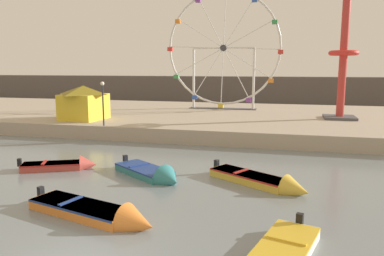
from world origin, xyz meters
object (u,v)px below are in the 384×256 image
carnival_booth_yellow_awning (84,102)px  motorboat_orange_hull (103,214)px  promenade_lamp_near (103,97)px  ferris_wheel_white_frame (223,50)px  motorboat_faded_red (65,165)px  drop_tower_red_tower (343,63)px  motorboat_teal_painted (155,174)px  motorboat_mustard_yellow (266,182)px

carnival_booth_yellow_awning → motorboat_orange_hull: bearing=-53.5°
motorboat_orange_hull → promenade_lamp_near: bearing=132.8°
ferris_wheel_white_frame → promenade_lamp_near: size_ratio=3.71×
motorboat_faded_red → drop_tower_red_tower: size_ratio=0.36×
motorboat_faded_red → motorboat_teal_painted: (5.70, -0.50, 0.00)m
motorboat_teal_painted → promenade_lamp_near: bearing=164.6°
ferris_wheel_white_frame → drop_tower_red_tower: 13.30m
motorboat_orange_hull → promenade_lamp_near: (-7.66, 14.93, 3.29)m
motorboat_mustard_yellow → carnival_booth_yellow_awning: (-17.11, 12.24, 2.52)m
ferris_wheel_white_frame → motorboat_teal_painted: bearing=-89.0°
motorboat_faded_red → ferris_wheel_white_frame: ferris_wheel_white_frame is taller
motorboat_teal_painted → drop_tower_red_tower: drop_tower_red_tower is taller
ferris_wheel_white_frame → drop_tower_red_tower: ferris_wheel_white_frame is taller
ferris_wheel_white_frame → drop_tower_red_tower: size_ratio=1.13×
motorboat_teal_painted → promenade_lamp_near: 12.53m
drop_tower_red_tower → promenade_lamp_near: 21.54m
motorboat_mustard_yellow → motorboat_orange_hull: size_ratio=0.89×
drop_tower_red_tower → carnival_booth_yellow_awning: (-22.78, -6.21, -3.51)m
motorboat_mustard_yellow → drop_tower_red_tower: (5.67, 18.45, 6.03)m
motorboat_orange_hull → carnival_booth_yellow_awning: size_ratio=1.43×
ferris_wheel_white_frame → promenade_lamp_near: bearing=-116.2°
motorboat_orange_hull → ferris_wheel_white_frame: size_ratio=0.45×
motorboat_faded_red → ferris_wheel_white_frame: size_ratio=0.32×
motorboat_faded_red → promenade_lamp_near: promenade_lamp_near is taller
motorboat_teal_painted → drop_tower_red_tower: (11.51, 18.52, 6.04)m
motorboat_teal_painted → carnival_booth_yellow_awning: size_ratio=1.12×
motorboat_teal_painted → carnival_booth_yellow_awning: (-11.27, 12.30, 2.53)m
motorboat_teal_painted → ferris_wheel_white_frame: ferris_wheel_white_frame is taller
motorboat_mustard_yellow → motorboat_teal_painted: (-5.84, -0.07, -0.01)m
motorboat_faded_red → promenade_lamp_near: (-2.05, 8.78, 3.30)m
promenade_lamp_near → ferris_wheel_white_frame: bearing=63.8°
drop_tower_red_tower → carnival_booth_yellow_awning: 23.87m
motorboat_mustard_yellow → drop_tower_red_tower: 20.22m
ferris_wheel_white_frame → carnival_booth_yellow_awning: size_ratio=3.15×
motorboat_faded_red → motorboat_orange_hull: motorboat_orange_hull is taller
motorboat_mustard_yellow → carnival_booth_yellow_awning: bearing=176.0°
motorboat_faded_red → promenade_lamp_near: 9.60m
drop_tower_red_tower → motorboat_faded_red: bearing=-133.7°
motorboat_faded_red → drop_tower_red_tower: (17.21, 18.02, 6.04)m
motorboat_mustard_yellow → drop_tower_red_tower: size_ratio=0.46×
motorboat_faded_red → motorboat_orange_hull: (5.61, -6.15, 0.01)m
ferris_wheel_white_frame → promenade_lamp_near: ferris_wheel_white_frame is taller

